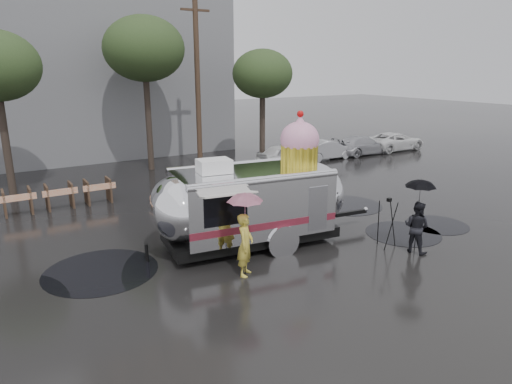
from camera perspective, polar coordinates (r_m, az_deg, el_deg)
ground at (r=13.32m, az=9.34°, el=-9.19°), size 120.00×120.00×0.00m
puddles at (r=15.78m, az=6.40°, el=-5.05°), size 13.88×6.18×0.01m
grey_building at (r=33.28m, az=-25.79°, el=15.71°), size 22.00×12.00×13.00m
utility_pole at (r=25.35m, az=-7.31°, el=13.34°), size 1.60×0.28×9.00m
tree_mid at (r=25.35m, az=-13.81°, el=16.93°), size 4.20×4.20×8.03m
tree_right at (r=26.15m, az=0.82°, el=14.48°), size 3.36×3.36×6.42m
barricade_row at (r=19.78m, az=-23.36°, el=-0.43°), size 4.30×0.80×1.00m
parked_cars at (r=29.33m, az=11.46°, el=5.77°), size 13.20×1.90×1.50m
airstream_trailer at (r=14.26m, az=-0.31°, el=-0.89°), size 7.86×3.30×4.26m
person_left at (r=12.34m, az=-1.35°, el=-6.62°), size 0.74×0.74×1.74m
umbrella_pink at (r=11.98m, az=-1.38°, el=-1.84°), size 1.17×1.17×2.35m
person_right at (r=14.68m, az=19.43°, el=-4.15°), size 0.62×0.86×1.60m
umbrella_black at (r=14.36m, az=19.82°, el=0.09°), size 1.12×1.12×2.31m
tripod at (r=14.77m, az=16.15°, el=-3.07°), size 0.61×0.66×1.61m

